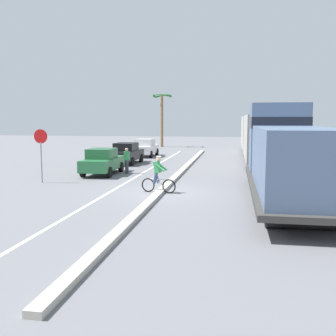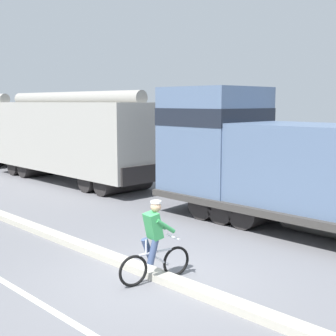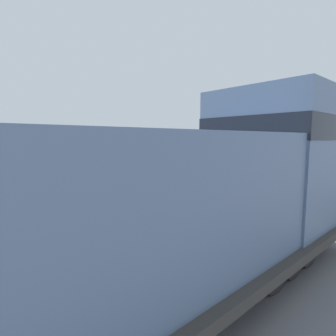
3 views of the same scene
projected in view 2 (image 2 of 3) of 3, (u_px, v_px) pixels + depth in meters
The scene contains 5 objects.
ground_plane at pixel (156, 278), 9.94m from camera, with size 120.00×120.00×0.00m, color slate.
median_curb at pixel (21, 223), 14.17m from camera, with size 0.36×36.00×0.16m, color #B2AD9E.
locomotive at pixel (311, 171), 13.18m from camera, with size 3.10×11.61×4.20m.
hopper_car_lead at pixel (72, 138), 21.73m from camera, with size 2.90×10.60×4.18m.
cyclist at pixel (154, 244), 9.66m from camera, with size 1.69×0.54×1.71m.
Camera 2 is at (-6.48, -6.97, 3.72)m, focal length 50.00 mm.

